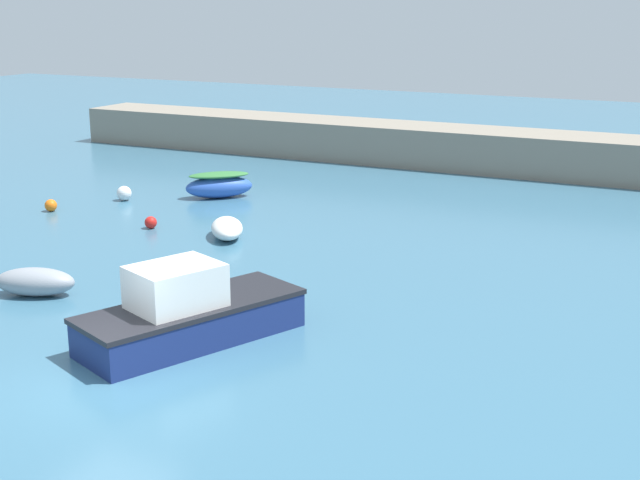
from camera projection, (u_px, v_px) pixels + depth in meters
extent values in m
cube|color=#38667F|center=(106.00, 387.00, 18.75)|extent=(120.00, 120.00, 0.20)
cube|color=gray|center=(481.00, 150.00, 41.95)|extent=(44.16, 3.32, 1.88)
ellipsoid|color=#2D56B7|center=(219.00, 187.00, 36.05)|extent=(2.74, 2.68, 0.88)
ellipsoid|color=#337238|center=(219.00, 175.00, 35.92)|extent=(2.47, 2.41, 0.24)
cube|color=navy|center=(192.00, 324.00, 20.93)|extent=(3.82, 5.64, 0.82)
cube|color=black|center=(191.00, 306.00, 20.80)|extent=(3.89, 5.76, 0.12)
cube|color=silver|center=(176.00, 289.00, 20.42)|extent=(2.16, 2.41, 1.12)
ellipsoid|color=gray|center=(35.00, 282.00, 24.16)|extent=(2.41, 1.71, 0.77)
ellipsoid|color=white|center=(227.00, 228.00, 30.04)|extent=(2.15, 2.47, 0.65)
sphere|color=white|center=(124.00, 193.00, 35.57)|extent=(0.59, 0.59, 0.59)
sphere|color=red|center=(151.00, 222.00, 31.26)|extent=(0.43, 0.43, 0.43)
sphere|color=orange|center=(51.00, 205.00, 33.77)|extent=(0.46, 0.46, 0.46)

